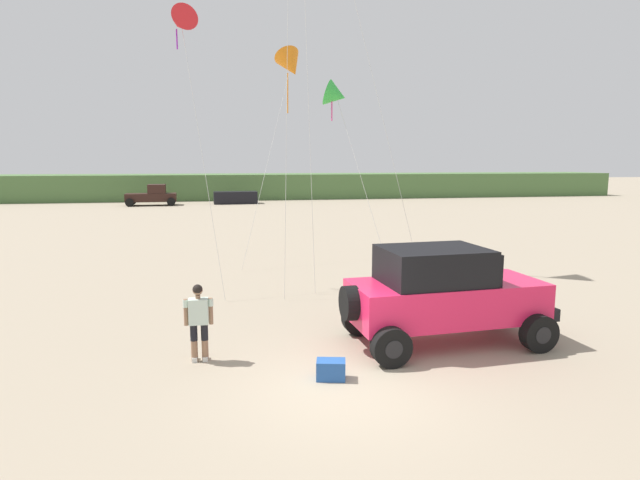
{
  "coord_description": "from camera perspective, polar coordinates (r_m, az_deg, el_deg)",
  "views": [
    {
      "loc": [
        -2.2,
        -8.92,
        4.2
      ],
      "look_at": [
        -0.01,
        2.97,
        2.36
      ],
      "focal_mm": 29.3,
      "sensor_mm": 36.0,
      "label": 1
    }
  ],
  "objects": [
    {
      "name": "ground_plane",
      "position": [
        10.1,
        3.25,
        -15.94
      ],
      "size": [
        220.0,
        220.0,
        0.0
      ],
      "primitive_type": "plane",
      "color": "gray"
    },
    {
      "name": "dune_ridge",
      "position": [
        59.58,
        -9.7,
        5.8
      ],
      "size": [
        90.0,
        6.95,
        2.71
      ],
      "primitive_type": "cube",
      "color": "#4C703D",
      "rests_on": "ground_plane"
    },
    {
      "name": "jeep",
      "position": [
        12.36,
        13.33,
        -5.64
      ],
      "size": [
        4.93,
        2.65,
        2.26
      ],
      "color": "#EA2151",
      "rests_on": "ground_plane"
    },
    {
      "name": "person_watching",
      "position": [
        11.33,
        -13.11,
        -8.33
      ],
      "size": [
        0.62,
        0.3,
        1.67
      ],
      "color": "#8C664C",
      "rests_on": "ground_plane"
    },
    {
      "name": "cooler_box",
      "position": [
        10.43,
        1.2,
        -13.98
      ],
      "size": [
        0.63,
        0.47,
        0.38
      ],
      "primitive_type": "cube",
      "rotation": [
        0.0,
        0.0,
        -0.22
      ],
      "color": "#23519E",
      "rests_on": "ground_plane"
    },
    {
      "name": "distant_pickup",
      "position": [
        52.04,
        -17.81,
        4.65
      ],
      "size": [
        4.69,
        2.59,
        1.98
      ],
      "color": "black",
      "rests_on": "ground_plane"
    },
    {
      "name": "distant_sedan",
      "position": [
        52.26,
        -9.23,
        4.6
      ],
      "size": [
        4.29,
        1.93,
        1.2
      ],
      "primitive_type": "cube",
      "rotation": [
        0.0,
        0.0,
        0.06
      ],
      "color": "black",
      "rests_on": "ground_plane"
    },
    {
      "name": "kite_yellow_diamond",
      "position": [
        24.28,
        -3.2,
        18.53
      ],
      "size": [
        3.27,
        4.74,
        9.27
      ],
      "color": "orange",
      "rests_on": "ground_plane"
    },
    {
      "name": "kite_blue_swept",
      "position": [
        18.98,
        -14.95,
        22.02
      ],
      "size": [
        1.83,
        3.58,
        9.27
      ],
      "color": "red",
      "rests_on": "ground_plane"
    },
    {
      "name": "kite_purple_stunt",
      "position": [
        19.05,
        1.77,
        15.52
      ],
      "size": [
        1.89,
        3.68,
        7.01
      ],
      "color": "green",
      "rests_on": "ground_plane"
    }
  ]
}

